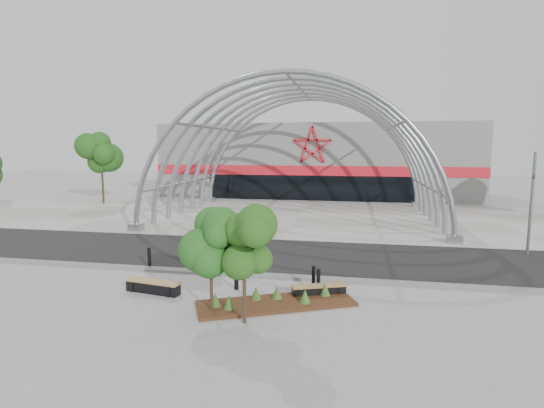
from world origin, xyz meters
The scene contains 18 objects.
ground centered at (0.00, 0.00, 0.00)m, with size 140.00×140.00×0.00m, color gray.
road centered at (0.00, 3.50, 0.01)m, with size 140.00×7.00×0.02m, color black.
forecourt centered at (0.00, 15.50, 0.02)m, with size 60.00×17.00×0.04m, color #9E9A8E.
kerb centered at (0.00, -0.25, 0.06)m, with size 60.00×0.50×0.12m, color slate.
arena_building centered at (0.00, 33.45, 3.99)m, with size 34.00×15.24×8.00m.
vault_canopy centered at (0.00, 15.50, 0.02)m, with size 20.80×15.80×20.36m.
planting_bed centered at (1.48, -3.35, 0.14)m, with size 5.79×3.91×0.59m.
signal_pole centered at (13.16, 6.03, 2.79)m, with size 0.26×0.76×5.33m.
street_tree_0 centered at (-0.47, -4.45, 2.51)m, with size 1.53×1.53×3.50m.
street_tree_1 centered at (0.85, -5.08, 2.47)m, with size 1.46×1.46×3.44m.
bench_0 centered at (-3.33, -3.01, 0.23)m, with size 2.33×0.88×0.48m.
bench_1 centered at (2.98, -2.17, 0.21)m, with size 2.11×1.18×0.44m.
bollard_0 centered at (-5.03, 0.06, 0.49)m, with size 0.16×0.16×0.98m, color black.
bollard_1 centered at (-1.37, 0.38, 0.53)m, with size 0.17×0.17×1.06m, color black.
bollard_2 centered at (-0.28, -2.02, 0.54)m, with size 0.17×0.17×1.09m, color black.
bollard_3 centered at (2.93, -1.81, 0.47)m, with size 0.15×0.15×0.94m, color black.
bollard_4 centered at (2.70, -1.37, 0.46)m, with size 0.15×0.15×0.93m, color black.
bg_tree_0 centered at (-20.00, 20.00, 4.64)m, with size 3.00×3.00×6.45m.
Camera 1 is at (4.13, -17.59, 5.61)m, focal length 28.00 mm.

